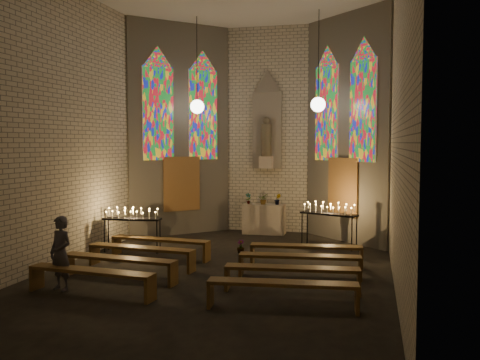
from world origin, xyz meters
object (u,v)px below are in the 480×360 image
visitor (61,253)px  votive_stand_right (329,211)px  altar (264,219)px  aisle_flower_pot (241,247)px  votive_stand_left (132,216)px

visitor → votive_stand_right: bearing=69.2°
altar → aisle_flower_pot: size_ratio=3.75×
aisle_flower_pot → votive_stand_right: votive_stand_right is taller
visitor → votive_stand_left: bearing=113.2°
votive_stand_right → visitor: size_ratio=1.12×
altar → visitor: visitor is taller
aisle_flower_pot → votive_stand_right: 2.86m
altar → votive_stand_right: 3.00m
aisle_flower_pot → visitor: visitor is taller
votive_stand_left → aisle_flower_pot: bearing=4.8°
visitor → altar: bearing=90.1°
aisle_flower_pot → visitor: bearing=-121.4°
votive_stand_right → aisle_flower_pot: bearing=-125.7°
altar → aisle_flower_pot: 3.31m
altar → visitor: 8.26m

